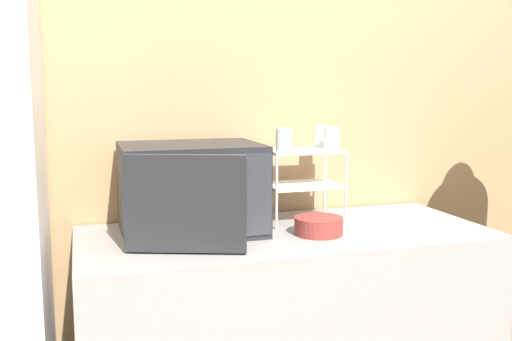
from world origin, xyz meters
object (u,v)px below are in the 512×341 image
microwave (191,189)px  glass_front_left (284,140)px  bowl (319,226)px  glass_front_right (332,138)px  glass_back_right (322,136)px  dish_rack (302,169)px

microwave → glass_front_left: size_ratio=6.13×
bowl → glass_front_right: bearing=53.1°
bowl → glass_front_left: bearing=116.0°
glass_front_left → bowl: bearing=-64.0°
glass_front_left → glass_front_right: same height
glass_back_right → glass_front_right: 0.12m
dish_rack → glass_back_right: (0.11, 0.06, 0.12)m
dish_rack → bowl: bearing=-96.0°
glass_front_right → bowl: bearing=-126.9°
microwave → dish_rack: size_ratio=1.83×
glass_back_right → microwave: bearing=-168.0°
glass_front_left → glass_front_right: (0.20, 0.00, 0.00)m
microwave → glass_front_left: bearing=0.4°
glass_front_left → glass_front_right: bearing=0.8°
dish_rack → glass_front_right: 0.17m
glass_back_right → bowl: 0.43m
glass_front_left → glass_front_right: 0.20m
glass_front_left → glass_back_right: bearing=29.5°
microwave → dish_rack: bearing=7.4°
dish_rack → glass_back_right: bearing=29.4°
dish_rack → glass_front_right: size_ratio=3.35×
microwave → bowl: 0.48m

